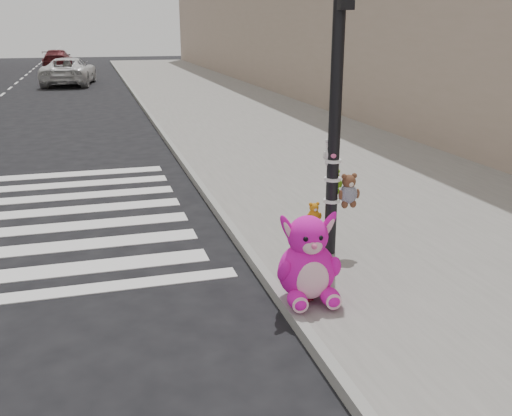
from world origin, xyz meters
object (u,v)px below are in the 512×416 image
object	(u,v)px
pink_bunny	(308,264)
car_white_near	(69,71)
red_teddy	(309,292)
signal_pole	(336,134)

from	to	relation	value
pink_bunny	car_white_near	world-z (taller)	car_white_near
red_teddy	car_white_near	xyz separation A→B (m)	(-3.27, 28.57, 0.49)
signal_pole	pink_bunny	size ratio (longest dim) A/B	3.81
signal_pole	car_white_near	size ratio (longest dim) A/B	0.75
pink_bunny	red_teddy	bearing A→B (deg)	-83.89
car_white_near	signal_pole	bearing A→B (deg)	105.57
pink_bunny	car_white_near	distance (m)	28.69
signal_pole	pink_bunny	world-z (taller)	signal_pole
red_teddy	signal_pole	bearing A→B (deg)	27.56
signal_pole	car_white_near	bearing A→B (deg)	98.56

